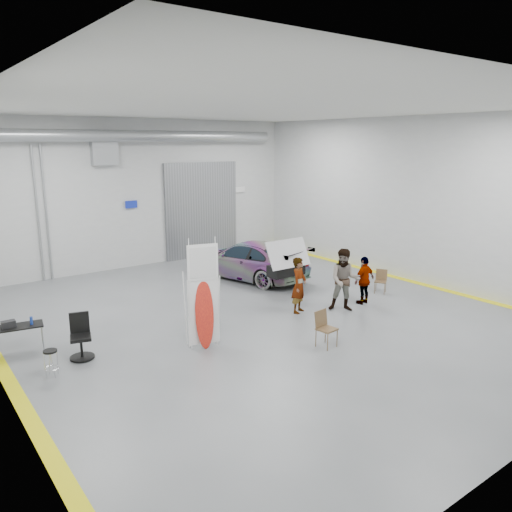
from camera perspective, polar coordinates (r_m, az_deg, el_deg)
ground at (r=15.00m, az=0.27°, el=-6.89°), size 16.00×16.00×0.00m
room_shell at (r=16.09m, az=-3.84°, el=9.32°), size 14.02×16.18×6.01m
sedan_car at (r=18.92m, az=-0.86°, el=-0.43°), size 3.16×5.24×1.42m
person_a at (r=15.14m, az=4.94°, el=-3.33°), size 0.74×0.64×1.71m
person_b at (r=15.45m, az=10.10°, el=-2.71°), size 1.19×1.18×1.94m
person_c at (r=16.28m, az=12.27°, el=-2.71°), size 0.93×0.44×1.55m
surfboard_display at (r=12.53m, az=-5.71°, el=-5.47°), size 0.78×0.37×2.83m
folding_chair_near at (r=12.91m, az=8.02°, el=-9.03°), size 0.49×0.50×0.93m
folding_chair_far at (r=17.68m, az=13.99°, el=-3.33°), size 0.51×0.61×0.80m
shop_stool at (r=12.15m, az=-22.36°, el=-11.28°), size 0.32×0.32×0.62m
work_table at (r=13.65m, az=-25.69°, el=-7.25°), size 1.16×0.72×0.88m
office_chair at (r=12.81m, az=-19.48°, el=-8.96°), size 0.59×0.62×1.09m
trunk_lid at (r=17.07m, az=3.46°, el=0.58°), size 1.66×1.00×0.04m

